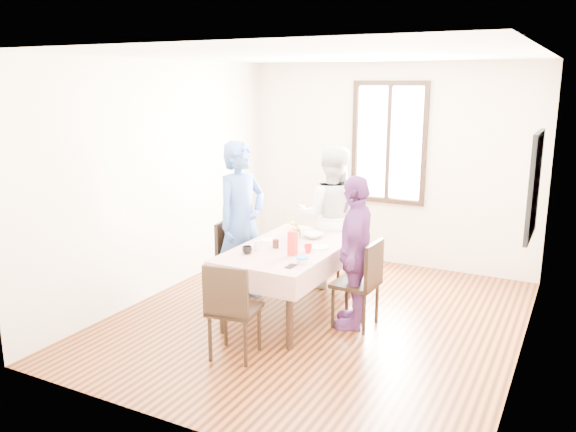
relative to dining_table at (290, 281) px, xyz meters
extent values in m
plane|color=black|center=(0.31, 0.03, -0.38)|extent=(4.50, 4.50, 0.00)
plane|color=beige|center=(0.31, 2.28, 0.98)|extent=(4.00, 0.00, 4.00)
plane|color=beige|center=(2.31, 0.03, 0.98)|extent=(0.00, 4.50, 4.50)
cube|color=black|center=(0.31, 2.26, 1.27)|extent=(1.02, 0.06, 1.62)
cube|color=white|center=(0.31, 2.27, 1.27)|extent=(0.90, 0.02, 1.50)
cube|color=red|center=(2.29, 0.33, 1.18)|extent=(0.04, 0.76, 0.96)
cube|color=black|center=(0.00, 0.00, 0.00)|extent=(0.87, 1.59, 0.75)
cube|color=#510502|center=(0.00, 0.00, 0.38)|extent=(0.99, 1.71, 0.01)
cube|color=black|center=(-0.72, 0.15, 0.08)|extent=(0.47, 0.47, 0.91)
cube|color=black|center=(0.72, 0.05, 0.08)|extent=(0.44, 0.44, 0.91)
cube|color=black|center=(0.00, 1.09, 0.08)|extent=(0.42, 0.42, 0.91)
cube|color=black|center=(0.00, -1.09, 0.08)|extent=(0.48, 0.48, 0.91)
imported|color=#375697|center=(-0.70, 0.15, 0.54)|extent=(0.60, 0.76, 1.82)
imported|color=silver|center=(0.00, 1.07, 0.49)|extent=(1.01, 0.89, 1.72)
imported|color=#5F2B68|center=(0.70, 0.05, 0.41)|extent=(0.59, 0.98, 1.57)
imported|color=black|center=(-0.26, -0.44, 0.43)|extent=(0.11, 0.11, 0.08)
imported|color=red|center=(0.27, -0.12, 0.43)|extent=(0.12, 0.12, 0.08)
imported|color=#0C7226|center=(-0.10, 0.35, 0.43)|extent=(0.11, 0.11, 0.08)
imported|color=white|center=(0.07, 0.41, 0.41)|extent=(0.24, 0.24, 0.05)
cube|color=red|center=(0.16, -0.27, 0.51)|extent=(0.08, 0.08, 0.25)
cylinder|color=white|center=(0.37, -0.46, 0.41)|extent=(0.11, 0.11, 0.05)
cylinder|color=black|center=(-0.11, -0.12, 0.43)|extent=(0.07, 0.07, 0.09)
cylinder|color=silver|center=(-0.23, -0.28, 0.44)|extent=(0.07, 0.07, 0.10)
cube|color=black|center=(0.32, -0.60, 0.39)|extent=(0.07, 0.14, 0.01)
cylinder|color=silver|center=(0.04, 0.05, 0.46)|extent=(0.07, 0.07, 0.14)
cylinder|color=white|center=(-0.31, 0.10, 0.39)|extent=(0.20, 0.20, 0.01)
cylinder|color=white|center=(0.29, 0.09, 0.39)|extent=(0.20, 0.20, 0.01)
cylinder|color=white|center=(-0.02, 0.60, 0.39)|extent=(0.20, 0.20, 0.01)
cylinder|color=blue|center=(0.37, -0.46, 0.45)|extent=(0.12, 0.12, 0.01)
camera|label=1|loc=(2.69, -5.21, 2.10)|focal=36.21mm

